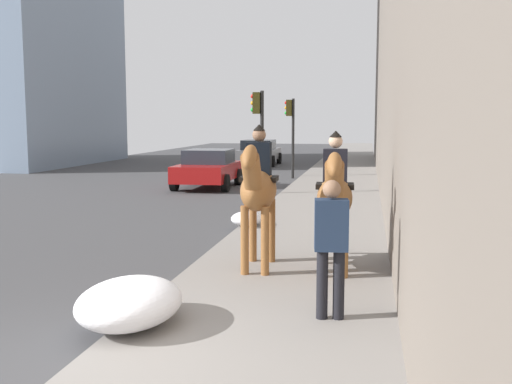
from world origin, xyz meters
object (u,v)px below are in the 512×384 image
Objects in this scene: car_mid_lane at (259,152)px; mounted_horse_near at (258,188)px; mounted_horse_far at (335,195)px; traffic_light_near_curb at (259,126)px; pedestrian_greeting at (331,240)px; traffic_light_far_curb at (291,125)px; car_near_lane at (208,168)px.

mounted_horse_near is at bearing -170.28° from car_mid_lane.
mounted_horse_far is at bearing 90.08° from mounted_horse_near.
traffic_light_near_curb reaches higher than mounted_horse_near.
mounted_horse_near reaches higher than pedestrian_greeting.
car_near_lane is at bearing 148.75° from traffic_light_far_curb.
pedestrian_greeting is at bearing -171.22° from traffic_light_far_curb.
mounted_horse_far is 0.51× the size of car_mid_lane.
traffic_light_near_curb is (10.12, 1.82, 0.92)m from mounted_horse_near.
mounted_horse_near is 0.53× the size of car_mid_lane.
mounted_horse_near is 16.71m from traffic_light_far_curb.
traffic_light_far_curb is at bearing -1.95° from traffic_light_near_curb.
traffic_light_far_curb is at bearing 147.41° from car_near_lane.
traffic_light_far_curb is (4.27, -2.59, 1.60)m from car_near_lane.
car_near_lane is (14.61, 5.50, -0.35)m from pedestrian_greeting.
traffic_light_far_curb reaches higher than mounted_horse_far.
mounted_horse_far reaches higher than car_near_lane.
car_near_lane is (12.29, 5.41, -0.61)m from mounted_horse_far.
traffic_light_near_curb reaches higher than car_mid_lane.
pedestrian_greeting is (-2.27, -1.31, -0.34)m from mounted_horse_near.
pedestrian_greeting is 0.44× the size of car_near_lane.
pedestrian_greeting is 26.93m from car_mid_lane.
traffic_light_near_curb is (-13.94, -2.54, 1.61)m from car_mid_lane.
traffic_light_near_curb is at bearing -172.48° from mounted_horse_near.
car_mid_lane is (24.00, 5.59, -0.60)m from mounted_horse_far.
pedestrian_greeting is at bearing 27.35° from mounted_horse_near.
car_mid_lane is at bearing 5.54° from pedestrian_greeting.
pedestrian_greeting is 0.49× the size of traffic_light_near_curb.
car_near_lane is 5.24m from traffic_light_far_curb.
mounted_horse_near is 0.67× the size of traffic_light_near_curb.
mounted_horse_near is 1.23m from mounted_horse_far.
mounted_horse_far is 1.32× the size of pedestrian_greeting.
pedestrian_greeting is at bearing -168.40° from car_mid_lane.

